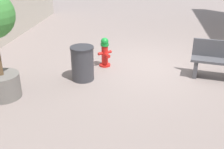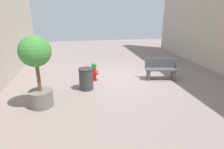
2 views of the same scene
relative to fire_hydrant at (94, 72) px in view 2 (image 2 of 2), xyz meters
name	(u,v)px [view 2 (image 2 of 2)]	position (x,y,z in m)	size (l,w,h in m)	color
ground_plane	(121,77)	(-1.26, -0.13, -0.41)	(23.40, 23.40, 0.00)	gray
fire_hydrant	(94,72)	(0.00, 0.00, 0.00)	(0.37, 0.36, 0.81)	red
bench_near	(161,69)	(-2.97, 0.39, 0.08)	(1.46, 0.69, 0.95)	#4C4C51
planter_tree	(37,64)	(1.93, 2.06, 1.01)	(0.95, 0.95, 2.30)	slate
trash_bin	(86,79)	(0.41, 0.93, 0.02)	(0.58, 0.58, 0.85)	#38383D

